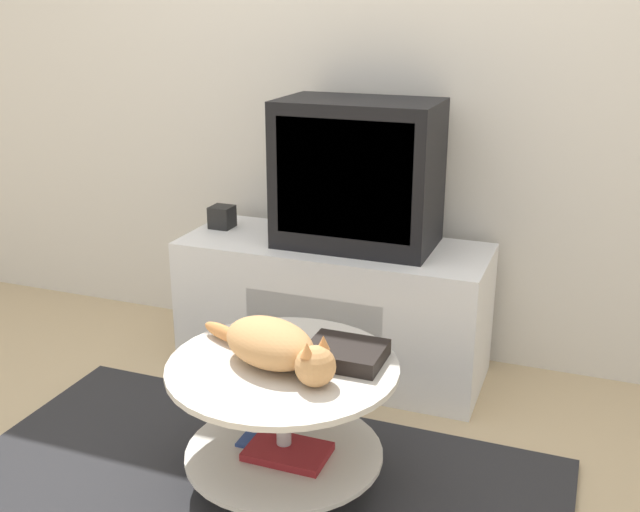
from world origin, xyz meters
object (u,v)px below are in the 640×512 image
Objects in this scene: cat at (275,346)px; tv at (358,174)px; speaker at (222,217)px; dvd_box at (346,353)px.

tv is at bearing 116.35° from cat.
cat is (0.63, -0.87, -0.08)m from speaker.
cat reaches higher than dvd_box.
tv is at bearing -0.90° from speaker.
tv reaches higher than speaker.
dvd_box is (0.22, -0.76, -0.35)m from tv.
tv is 0.63m from speaker.
speaker is (-0.59, 0.01, -0.23)m from tv.
tv is 0.92m from cat.
cat is (0.04, -0.87, -0.31)m from tv.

